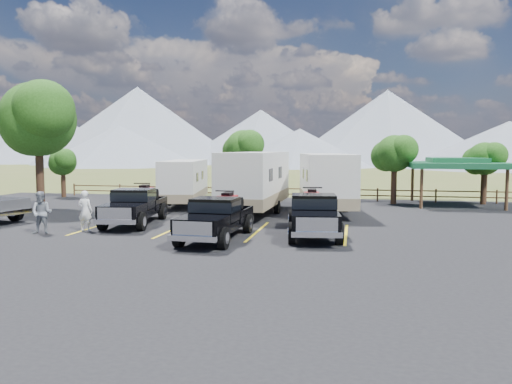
% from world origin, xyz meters
% --- Properties ---
extents(ground, '(320.00, 320.00, 0.00)m').
position_xyz_m(ground, '(0.00, 0.00, 0.00)').
color(ground, '#4E5C27').
rests_on(ground, ground).
extents(asphalt_lot, '(44.00, 34.00, 0.04)m').
position_xyz_m(asphalt_lot, '(0.00, 3.00, 0.02)').
color(asphalt_lot, black).
rests_on(asphalt_lot, ground).
extents(stall_lines, '(12.12, 5.50, 0.01)m').
position_xyz_m(stall_lines, '(0.00, 4.00, 0.04)').
color(stall_lines, yellow).
rests_on(stall_lines, asphalt_lot).
extents(tree_big_nw, '(5.54, 5.18, 7.84)m').
position_xyz_m(tree_big_nw, '(-12.55, 9.03, 5.60)').
color(tree_big_nw, '#311D13').
rests_on(tree_big_nw, ground).
extents(tree_ne_a, '(3.11, 2.92, 4.76)m').
position_xyz_m(tree_ne_a, '(8.97, 17.01, 3.48)').
color(tree_ne_a, '#311D13').
rests_on(tree_ne_a, ground).
extents(tree_ne_b, '(2.77, 2.59, 4.27)m').
position_xyz_m(tree_ne_b, '(14.98, 18.01, 3.13)').
color(tree_ne_b, '#311D13').
rests_on(tree_ne_b, ground).
extents(tree_north, '(3.46, 3.24, 5.25)m').
position_xyz_m(tree_north, '(-2.03, 19.02, 3.83)').
color(tree_north, '#311D13').
rests_on(tree_north, ground).
extents(tree_nw_small, '(2.59, 2.43, 3.85)m').
position_xyz_m(tree_nw_small, '(-16.02, 17.01, 2.78)').
color(tree_nw_small, '#311D13').
rests_on(tree_nw_small, ground).
extents(rail_fence, '(36.12, 0.12, 1.00)m').
position_xyz_m(rail_fence, '(2.00, 18.50, 0.61)').
color(rail_fence, brown).
rests_on(rail_fence, ground).
extents(pavilion, '(6.20, 6.20, 3.22)m').
position_xyz_m(pavilion, '(13.00, 17.00, 2.79)').
color(pavilion, brown).
rests_on(pavilion, ground).
extents(mountain_range, '(209.00, 71.00, 20.00)m').
position_xyz_m(mountain_range, '(-7.63, 105.98, 7.87)').
color(mountain_range, gray).
rests_on(mountain_range, ground).
extents(rig_left, '(2.69, 6.18, 2.00)m').
position_xyz_m(rig_left, '(-4.46, 5.00, 1.00)').
color(rig_left, black).
rests_on(rig_left, asphalt_lot).
extents(rig_center, '(2.24, 5.94, 1.96)m').
position_xyz_m(rig_center, '(0.69, 1.78, 0.98)').
color(rig_center, black).
rests_on(rig_center, asphalt_lot).
extents(rig_right, '(2.73, 6.29, 2.03)m').
position_xyz_m(rig_right, '(4.59, 3.45, 1.02)').
color(rig_right, black).
rests_on(rig_right, asphalt_lot).
extents(trailer_left, '(3.39, 8.71, 3.01)m').
position_xyz_m(trailer_left, '(-4.70, 13.09, 1.62)').
color(trailer_left, silver).
rests_on(trailer_left, asphalt_lot).
extents(trailer_center, '(2.89, 10.30, 3.58)m').
position_xyz_m(trailer_center, '(0.67, 10.08, 1.91)').
color(trailer_center, silver).
rests_on(trailer_center, asphalt_lot).
extents(trailer_right, '(3.93, 10.05, 3.48)m').
position_xyz_m(trailer_right, '(4.70, 11.35, 1.86)').
color(trailer_right, silver).
rests_on(trailer_right, asphalt_lot).
extents(person_a, '(0.69, 0.46, 1.88)m').
position_xyz_m(person_a, '(-5.78, 2.52, 0.98)').
color(person_a, white).
rests_on(person_a, asphalt_lot).
extents(person_b, '(1.05, 0.89, 1.90)m').
position_xyz_m(person_b, '(-7.29, 1.47, 0.99)').
color(person_b, gray).
rests_on(person_b, asphalt_lot).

